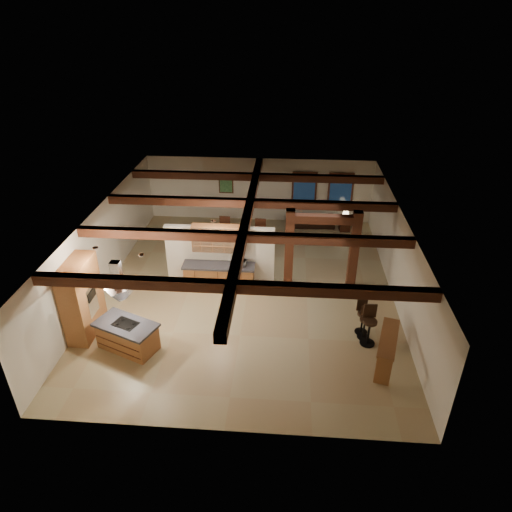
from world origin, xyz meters
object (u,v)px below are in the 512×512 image
(bar_counter, at_px, (387,346))
(sofa, at_px, (310,219))
(dining_table, at_px, (240,244))
(kitchen_island, at_px, (127,336))

(bar_counter, bearing_deg, sofa, 101.67)
(dining_table, relative_size, bar_counter, 0.97)
(kitchen_island, height_order, dining_table, kitchen_island)
(sofa, bearing_deg, kitchen_island, 56.01)
(kitchen_island, distance_m, dining_table, 6.67)
(dining_table, relative_size, sofa, 0.82)
(dining_table, xyz_separation_m, sofa, (2.87, 2.64, 0.00))
(kitchen_island, relative_size, bar_counter, 1.09)
(dining_table, bearing_deg, kitchen_island, -99.52)
(kitchen_island, xyz_separation_m, sofa, (5.49, 8.77, -0.13))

